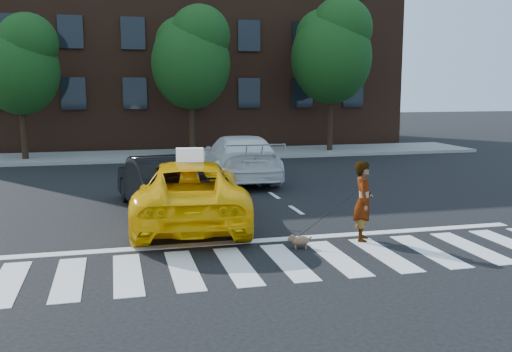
# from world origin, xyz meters

# --- Properties ---
(ground) EXTENTS (120.00, 120.00, 0.00)m
(ground) POSITION_xyz_m (0.00, 0.00, 0.00)
(ground) COLOR black
(ground) RESTS_ON ground
(crosswalk) EXTENTS (13.00, 2.40, 0.01)m
(crosswalk) POSITION_xyz_m (0.00, 0.00, 0.01)
(crosswalk) COLOR silver
(crosswalk) RESTS_ON ground
(stop_line) EXTENTS (12.00, 0.30, 0.01)m
(stop_line) POSITION_xyz_m (0.00, 1.60, 0.01)
(stop_line) COLOR silver
(stop_line) RESTS_ON ground
(sidewalk_far) EXTENTS (30.00, 4.00, 0.15)m
(sidewalk_far) POSITION_xyz_m (0.00, 17.50, 0.07)
(sidewalk_far) COLOR slate
(sidewalk_far) RESTS_ON ground
(building) EXTENTS (26.00, 10.00, 12.00)m
(building) POSITION_xyz_m (0.00, 25.00, 6.00)
(building) COLOR #422417
(building) RESTS_ON ground
(tree_left) EXTENTS (3.39, 3.38, 6.50)m
(tree_left) POSITION_xyz_m (-6.97, 17.00, 4.44)
(tree_left) COLOR black
(tree_left) RESTS_ON ground
(tree_mid) EXTENTS (3.69, 3.69, 7.10)m
(tree_mid) POSITION_xyz_m (0.53, 17.00, 4.85)
(tree_mid) COLOR black
(tree_mid) RESTS_ON ground
(tree_right) EXTENTS (4.00, 4.00, 7.70)m
(tree_right) POSITION_xyz_m (7.53, 17.00, 5.26)
(tree_right) COLOR black
(tree_right) RESTS_ON ground
(taxi) EXTENTS (3.16, 5.83, 1.55)m
(taxi) POSITION_xyz_m (-1.40, 3.66, 0.78)
(taxi) COLOR #FFBB05
(taxi) RESTS_ON ground
(black_sedan) EXTENTS (2.21, 4.76, 1.51)m
(black_sedan) POSITION_xyz_m (-2.00, 5.42, 0.76)
(black_sedan) COLOR black
(black_sedan) RESTS_ON ground
(white_suv) EXTENTS (2.45, 5.68, 1.63)m
(white_suv) POSITION_xyz_m (1.21, 9.75, 0.81)
(white_suv) COLOR silver
(white_suv) RESTS_ON ground
(woman) EXTENTS (0.65, 0.75, 1.74)m
(woman) POSITION_xyz_m (2.04, 1.10, 0.87)
(woman) COLOR #999999
(woman) RESTS_ON ground
(dog) EXTENTS (0.50, 0.29, 0.29)m
(dog) POSITION_xyz_m (0.49, 0.83, 0.17)
(dog) COLOR brown
(dog) RESTS_ON ground
(taxi_sign) EXTENTS (0.68, 0.35, 0.32)m
(taxi_sign) POSITION_xyz_m (-1.40, 3.46, 1.71)
(taxi_sign) COLOR white
(taxi_sign) RESTS_ON taxi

